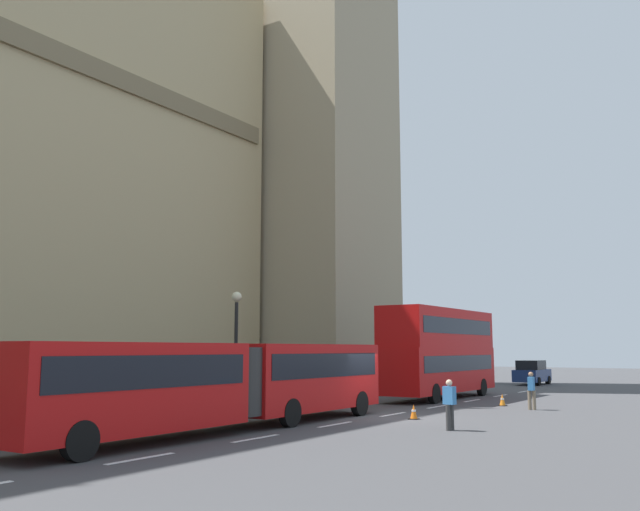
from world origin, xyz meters
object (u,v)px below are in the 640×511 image
articulated_bus (228,378)px  traffic_cone_middle (502,400)px  street_lamp (236,341)px  pedestrian_near_cones (450,403)px  double_decker_bus (440,349)px  pedestrian_by_kerb (531,389)px  traffic_cone_west (414,412)px  sedan_lead (532,373)px

articulated_bus → traffic_cone_middle: (14.97, -4.44, -1.46)m
articulated_bus → street_lamp: bearing=38.3°
traffic_cone_middle → pedestrian_near_cones: 10.92m
double_decker_bus → pedestrian_by_kerb: (-4.31, -6.25, -1.80)m
articulated_bus → pedestrian_by_kerb: size_ratio=9.88×
double_decker_bus → pedestrian_by_kerb: size_ratio=6.38×
traffic_cone_middle → double_decker_bus: bearing=56.6°
traffic_cone_west → pedestrian_near_cones: bearing=-135.6°
traffic_cone_west → street_lamp: street_lamp is taller
articulated_bus → pedestrian_near_cones: articulated_bus is taller
double_decker_bus → street_lamp: size_ratio=2.05×
traffic_cone_west → articulated_bus: bearing=152.5°
articulated_bus → pedestrian_near_cones: (4.21, -6.18, -0.83)m
pedestrian_by_kerb → traffic_cone_west: bearing=158.3°
traffic_cone_middle → articulated_bus: bearing=163.5°
double_decker_bus → sedan_lead: double_decker_bus is taller
articulated_bus → traffic_cone_west: articulated_bus is taller
traffic_cone_west → pedestrian_by_kerb: pedestrian_by_kerb is taller
sedan_lead → traffic_cone_west: size_ratio=7.59×
traffic_cone_west → pedestrian_near_cones: (-2.66, -2.60, 0.63)m
sedan_lead → pedestrian_near_cones: bearing=-168.9°
pedestrian_near_cones → pedestrian_by_kerb: 9.38m
traffic_cone_middle → traffic_cone_west: bearing=174.0°
double_decker_bus → traffic_cone_west: 11.85m
double_decker_bus → pedestrian_near_cones: 15.13m
traffic_cone_west → pedestrian_by_kerb: size_ratio=0.34×
articulated_bus → pedestrian_near_cones: bearing=-55.7°
double_decker_bus → pedestrian_near_cones: size_ratio=6.38×
traffic_cone_west → pedestrian_near_cones: 3.77m
double_decker_bus → sedan_lead: 17.70m
sedan_lead → traffic_cone_west: sedan_lead is taller
pedestrian_near_cones → traffic_cone_west: bearing=44.4°
street_lamp → double_decker_bus: bearing=-20.3°
double_decker_bus → street_lamp: (-12.19, 4.50, 0.35)m
articulated_bus → sedan_lead: bearing=-0.1°
articulated_bus → traffic_cone_middle: articulated_bus is taller
traffic_cone_middle → pedestrian_near_cones: size_ratio=0.34×
sedan_lead → pedestrian_by_kerb: size_ratio=2.60×
sedan_lead → pedestrian_by_kerb: 22.79m
articulated_bus → double_decker_bus: bearing=0.0°
articulated_bus → traffic_cone_middle: bearing=-16.5°
sedan_lead → traffic_cone_middle: bearing=-167.9°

